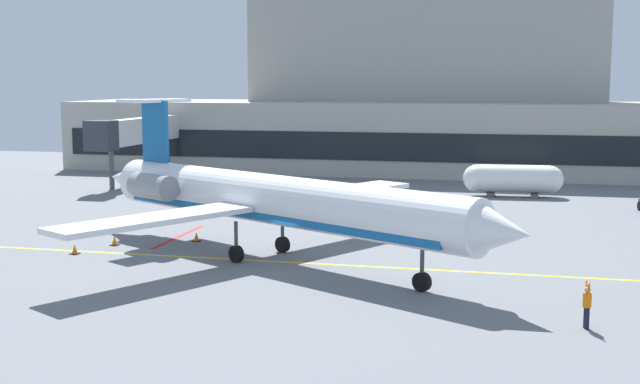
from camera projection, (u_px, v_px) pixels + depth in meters
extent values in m
cube|color=slate|center=(296.00, 268.00, 43.37)|extent=(120.00, 120.00, 0.10)
cube|color=yellow|center=(301.00, 263.00, 44.26)|extent=(108.00, 0.24, 0.01)
cube|color=red|center=(179.00, 237.00, 51.62)|extent=(0.30, 8.00, 0.01)
cube|color=#ADA89E|center=(369.00, 136.00, 89.67)|extent=(65.21, 14.91, 7.40)
cube|color=#9F9A91|center=(426.00, 44.00, 90.62)|extent=(37.71, 10.44, 12.59)
cube|color=black|center=(355.00, 146.00, 82.51)|extent=(62.61, 0.12, 2.82)
cube|color=silver|center=(142.00, 130.00, 79.82)|extent=(1.40, 14.59, 2.40)
cube|color=#2D333D|center=(101.00, 136.00, 71.92)|extent=(2.40, 2.00, 2.64)
cylinder|color=#4C4C51|center=(168.00, 156.00, 85.81)|extent=(0.44, 0.44, 3.73)
cylinder|color=#4C4C51|center=(112.00, 169.00, 73.97)|extent=(0.44, 0.44, 3.73)
cylinder|color=white|center=(276.00, 200.00, 44.43)|extent=(23.57, 14.92, 2.68)
cube|color=#145999|center=(276.00, 213.00, 44.53)|extent=(21.22, 13.43, 0.48)
cone|color=white|center=(500.00, 231.00, 35.16)|extent=(3.86, 3.74, 2.63)
cone|color=white|center=(127.00, 179.00, 53.88)|extent=(4.16, 3.70, 2.28)
cube|color=white|center=(339.00, 192.00, 50.49)|extent=(7.59, 10.80, 0.28)
cube|color=white|center=(154.00, 219.00, 40.57)|extent=(7.59, 10.80, 0.28)
cylinder|color=gray|center=(209.00, 180.00, 51.46)|extent=(3.53, 2.87, 1.48)
cylinder|color=gray|center=(153.00, 186.00, 48.40)|extent=(3.53, 2.87, 1.48)
cube|color=#145999|center=(155.00, 131.00, 51.25)|extent=(2.22, 1.40, 3.78)
cube|color=white|center=(154.00, 101.00, 51.00)|extent=(3.75, 4.66, 0.20)
cylinder|color=#3F3F44|center=(422.00, 261.00, 38.12)|extent=(0.20, 0.20, 1.55)
cylinder|color=black|center=(422.00, 282.00, 38.26)|extent=(0.96, 0.75, 0.90)
cylinder|color=#3F3F44|center=(282.00, 227.00, 46.81)|extent=(0.20, 0.20, 1.55)
cylinder|color=black|center=(283.00, 245.00, 46.95)|extent=(0.96, 0.75, 0.90)
cylinder|color=#3F3F44|center=(236.00, 236.00, 44.28)|extent=(0.20, 0.20, 1.55)
cylinder|color=black|center=(236.00, 254.00, 44.42)|extent=(0.96, 0.75, 0.90)
cylinder|color=black|center=(640.00, 206.00, 62.01)|extent=(0.39, 0.74, 0.70)
cube|color=#19389E|center=(196.00, 182.00, 74.39)|extent=(3.19, 2.46, 0.50)
cube|color=navy|center=(187.00, 175.00, 74.23)|extent=(1.53, 1.78, 0.90)
cylinder|color=black|center=(185.00, 186.00, 73.52)|extent=(0.75, 0.48, 0.70)
cylinder|color=black|center=(186.00, 184.00, 75.17)|extent=(0.75, 0.48, 0.70)
cylinder|color=black|center=(207.00, 186.00, 73.67)|extent=(0.75, 0.48, 0.70)
cylinder|color=black|center=(208.00, 184.00, 75.33)|extent=(0.75, 0.48, 0.70)
cube|color=#E5B20C|center=(469.00, 222.00, 53.05)|extent=(4.01, 2.97, 0.67)
cube|color=#C3970A|center=(454.00, 209.00, 52.83)|extent=(1.92, 2.08, 1.01)
cylinder|color=black|center=(453.00, 230.00, 52.03)|extent=(0.75, 0.50, 0.70)
cylinder|color=black|center=(446.00, 225.00, 53.90)|extent=(0.75, 0.50, 0.70)
cylinder|color=black|center=(492.00, 229.00, 52.28)|extent=(0.75, 0.50, 0.70)
cylinder|color=black|center=(483.00, 224.00, 54.15)|extent=(0.75, 0.50, 0.70)
cylinder|color=white|center=(513.00, 179.00, 69.34)|extent=(6.15, 2.77, 2.33)
sphere|color=white|center=(550.00, 179.00, 68.86)|extent=(2.29, 2.29, 2.29)
sphere|color=white|center=(477.00, 178.00, 69.82)|extent=(2.29, 2.29, 2.29)
cube|color=#59595B|center=(491.00, 194.00, 69.94)|extent=(0.60, 2.10, 0.35)
cube|color=#59595B|center=(534.00, 195.00, 69.10)|extent=(0.60, 2.10, 0.35)
cylinder|color=#191E33|center=(586.00, 317.00, 32.64)|extent=(0.18, 0.18, 0.86)
cylinder|color=#191E33|center=(587.00, 319.00, 32.44)|extent=(0.18, 0.18, 0.86)
cylinder|color=orange|center=(587.00, 300.00, 32.44)|extent=(0.34, 0.34, 0.58)
sphere|color=tan|center=(588.00, 290.00, 32.39)|extent=(0.24, 0.24, 0.24)
cylinder|color=orange|center=(586.00, 289.00, 32.61)|extent=(0.15, 0.40, 0.50)
cylinder|color=#F2590C|center=(586.00, 284.00, 32.58)|extent=(0.06, 0.06, 0.28)
cylinder|color=orange|center=(589.00, 292.00, 32.18)|extent=(0.15, 0.40, 0.50)
cylinder|color=#F2590C|center=(589.00, 287.00, 32.15)|extent=(0.06, 0.06, 0.28)
cone|color=orange|center=(196.00, 237.00, 50.19)|extent=(0.36, 0.36, 0.55)
cube|color=black|center=(197.00, 241.00, 50.23)|extent=(0.47, 0.47, 0.04)
cone|color=orange|center=(114.00, 241.00, 48.96)|extent=(0.36, 0.36, 0.55)
cube|color=black|center=(115.00, 245.00, 49.00)|extent=(0.47, 0.47, 0.04)
cone|color=orange|center=(75.00, 249.00, 46.50)|extent=(0.36, 0.36, 0.55)
cube|color=black|center=(75.00, 254.00, 46.53)|extent=(0.47, 0.47, 0.04)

